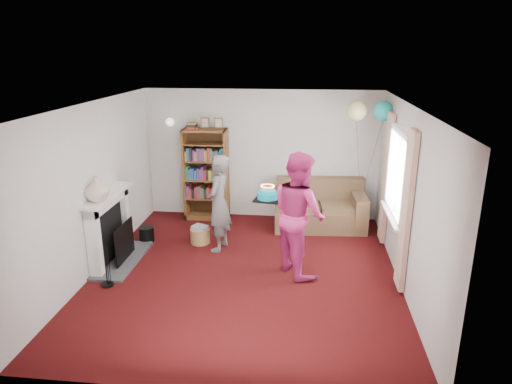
# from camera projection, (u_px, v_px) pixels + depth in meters

# --- Properties ---
(ground) EXTENTS (5.00, 5.00, 0.00)m
(ground) POSITION_uv_depth(u_px,v_px,m) (245.00, 273.00, 6.85)
(ground) COLOR black
(ground) RESTS_ON ground
(wall_back) EXTENTS (4.50, 0.02, 2.50)m
(wall_back) POSITION_uv_depth(u_px,v_px,m) (262.00, 155.00, 8.85)
(wall_back) COLOR silver
(wall_back) RESTS_ON ground
(wall_left) EXTENTS (0.02, 5.00, 2.50)m
(wall_left) POSITION_uv_depth(u_px,v_px,m) (92.00, 189.00, 6.70)
(wall_left) COLOR silver
(wall_left) RESTS_ON ground
(wall_right) EXTENTS (0.02, 5.00, 2.50)m
(wall_right) POSITION_uv_depth(u_px,v_px,m) (408.00, 200.00, 6.23)
(wall_right) COLOR silver
(wall_right) RESTS_ON ground
(ceiling) EXTENTS (4.50, 5.00, 0.01)m
(ceiling) POSITION_uv_depth(u_px,v_px,m) (244.00, 105.00, 6.09)
(ceiling) COLOR white
(ceiling) RESTS_ON wall_back
(fireplace) EXTENTS (0.55, 1.80, 1.12)m
(fireplace) POSITION_uv_depth(u_px,v_px,m) (114.00, 231.00, 7.09)
(fireplace) COLOR #3F3F42
(fireplace) RESTS_ON ground
(window_bay) EXTENTS (0.14, 2.02, 2.20)m
(window_bay) POSITION_uv_depth(u_px,v_px,m) (396.00, 190.00, 6.82)
(window_bay) COLOR white
(window_bay) RESTS_ON ground
(wall_sconce) EXTENTS (0.16, 0.23, 0.16)m
(wall_sconce) POSITION_uv_depth(u_px,v_px,m) (170.00, 122.00, 8.70)
(wall_sconce) COLOR gold
(wall_sconce) RESTS_ON ground
(bookcase) EXTENTS (0.84, 0.42, 1.98)m
(bookcase) POSITION_uv_depth(u_px,v_px,m) (206.00, 175.00, 8.87)
(bookcase) COLOR #472B14
(bookcase) RESTS_ON ground
(sofa) EXTENTS (1.67, 0.88, 0.88)m
(sofa) POSITION_uv_depth(u_px,v_px,m) (319.00, 209.00, 8.59)
(sofa) COLOR brown
(sofa) RESTS_ON ground
(wicker_basket) EXTENTS (0.34, 0.34, 0.32)m
(wicker_basket) POSITION_uv_depth(u_px,v_px,m) (200.00, 235.00, 7.88)
(wicker_basket) COLOR #9E7A49
(wicker_basket) RESTS_ON ground
(person_striped) EXTENTS (0.47, 0.64, 1.61)m
(person_striped) POSITION_uv_depth(u_px,v_px,m) (219.00, 203.00, 7.44)
(person_striped) COLOR black
(person_striped) RESTS_ON ground
(person_magenta) EXTENTS (1.06, 1.13, 1.84)m
(person_magenta) POSITION_uv_depth(u_px,v_px,m) (299.00, 214.00, 6.66)
(person_magenta) COLOR #B52464
(person_magenta) RESTS_ON ground
(birthday_cake) EXTENTS (0.38, 0.38, 0.22)m
(birthday_cake) POSITION_uv_depth(u_px,v_px,m) (268.00, 195.00, 6.80)
(birthday_cake) COLOR black
(birthday_cake) RESTS_ON ground
(balloons) EXTENTS (0.78, 0.34, 1.73)m
(balloons) POSITION_uv_depth(u_px,v_px,m) (370.00, 111.00, 7.64)
(balloons) COLOR #3F3F3F
(balloons) RESTS_ON ground
(mantel_vase) EXTENTS (0.38, 0.38, 0.36)m
(mantel_vase) POSITION_uv_depth(u_px,v_px,m) (97.00, 189.00, 6.53)
(mantel_vase) COLOR beige
(mantel_vase) RESTS_ON fireplace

